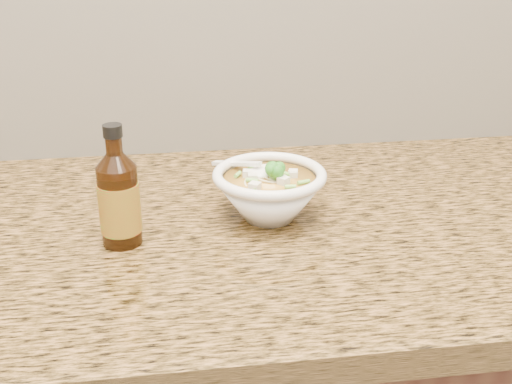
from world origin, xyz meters
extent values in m
cube|color=beige|center=(0.00, 1.99, 1.15)|extent=(4.00, 0.02, 0.50)
cube|color=brown|center=(0.00, 1.68, 0.88)|extent=(4.00, 0.68, 0.04)
cylinder|color=white|center=(0.10, 1.67, 0.90)|extent=(0.07, 0.07, 0.01)
torus|color=white|center=(0.10, 1.67, 0.97)|extent=(0.17, 0.17, 0.02)
torus|color=beige|center=(0.11, 1.66, 0.96)|extent=(0.05, 0.05, 0.00)
torus|color=beige|center=(0.09, 1.68, 0.96)|extent=(0.09, 0.09, 0.00)
torus|color=beige|center=(0.11, 1.67, 0.96)|extent=(0.11, 0.11, 0.00)
torus|color=beige|center=(0.09, 1.67, 0.96)|extent=(0.06, 0.06, 0.00)
torus|color=beige|center=(0.11, 1.69, 0.96)|extent=(0.07, 0.07, 0.00)
torus|color=beige|center=(0.09, 1.67, 0.96)|extent=(0.10, 0.10, 0.00)
torus|color=beige|center=(0.10, 1.67, 0.96)|extent=(0.06, 0.06, 0.00)
torus|color=beige|center=(0.11, 1.67, 0.95)|extent=(0.08, 0.08, 0.00)
cube|color=silver|center=(0.09, 1.66, 0.97)|extent=(0.01, 0.01, 0.01)
cube|color=silver|center=(0.08, 1.66, 0.97)|extent=(0.02, 0.02, 0.01)
cube|color=silver|center=(0.13, 1.66, 0.97)|extent=(0.02, 0.02, 0.01)
cube|color=silver|center=(0.13, 1.70, 0.97)|extent=(0.02, 0.02, 0.01)
cube|color=silver|center=(0.08, 1.70, 0.97)|extent=(0.01, 0.01, 0.01)
cube|color=silver|center=(0.08, 1.68, 0.97)|extent=(0.02, 0.02, 0.01)
cube|color=silver|center=(0.09, 1.66, 0.97)|extent=(0.02, 0.02, 0.01)
cube|color=silver|center=(0.08, 1.64, 0.97)|extent=(0.02, 0.02, 0.01)
cube|color=silver|center=(0.09, 1.65, 0.97)|extent=(0.02, 0.02, 0.01)
ellipsoid|color=#196014|center=(0.10, 1.66, 0.98)|extent=(0.03, 0.03, 0.03)
cylinder|color=#7ECC4E|center=(0.10, 1.62, 0.97)|extent=(0.02, 0.01, 0.01)
cylinder|color=#7ECC4E|center=(0.13, 1.66, 0.97)|extent=(0.02, 0.01, 0.01)
cylinder|color=#7ECC4E|center=(0.14, 1.67, 0.97)|extent=(0.01, 0.02, 0.01)
cylinder|color=#7ECC4E|center=(0.08, 1.70, 0.97)|extent=(0.02, 0.01, 0.01)
cylinder|color=#7ECC4E|center=(0.08, 1.70, 0.97)|extent=(0.02, 0.01, 0.01)
cylinder|color=#7ECC4E|center=(0.12, 1.69, 0.97)|extent=(0.01, 0.02, 0.01)
cylinder|color=#7ECC4E|center=(0.06, 1.65, 0.97)|extent=(0.02, 0.01, 0.01)
cylinder|color=#7ECC4E|center=(0.08, 1.71, 0.97)|extent=(0.01, 0.02, 0.01)
ellipsoid|color=white|center=(0.09, 1.69, 0.97)|extent=(0.04, 0.04, 0.01)
cube|color=white|center=(0.06, 1.72, 0.97)|extent=(0.07, 0.07, 0.02)
cylinder|color=#361A07|center=(-0.12, 1.62, 0.96)|extent=(0.06, 0.06, 0.11)
cylinder|color=#361A07|center=(-0.12, 1.62, 1.04)|extent=(0.03, 0.03, 0.02)
cylinder|color=black|center=(-0.12, 1.62, 1.06)|extent=(0.03, 0.03, 0.02)
cylinder|color=red|center=(-0.12, 1.62, 0.95)|extent=(0.07, 0.07, 0.07)
camera|label=1|loc=(-0.05, 0.81, 1.32)|focal=45.00mm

